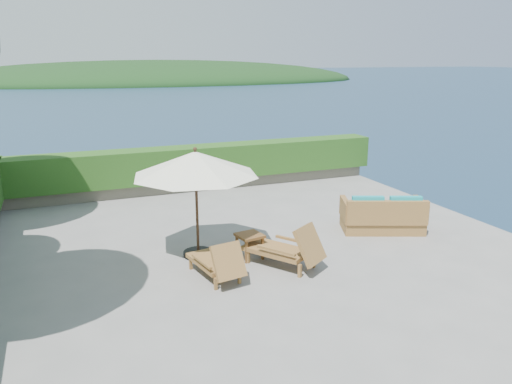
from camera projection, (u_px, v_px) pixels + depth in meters
name	position (u px, v px, depth m)	size (l,w,h in m)	color
ground	(257.00, 253.00, 10.51)	(12.00, 12.00, 0.00)	gray
foundation	(257.00, 319.00, 10.92)	(12.00, 12.00, 3.00)	#564D44
ocean	(257.00, 376.00, 11.30)	(600.00, 600.00, 0.00)	#162445
offshore_island	(157.00, 82.00, 145.71)	(126.00, 57.60, 12.60)	black
planter_wall_far	(190.00, 184.00, 15.49)	(12.00, 0.60, 0.36)	slate
hedge_far	(189.00, 163.00, 15.31)	(12.40, 0.90, 1.00)	#1E4714
patio_umbrella	(195.00, 165.00, 9.86)	(3.01, 3.01, 2.29)	black
lounge_left	(217.00, 262.00, 9.20)	(0.81, 1.48, 0.81)	olive
lounge_right	(287.00, 249.00, 9.71)	(1.43, 1.69, 0.92)	olive
side_table	(250.00, 238.00, 10.13)	(0.56, 0.56, 0.52)	brown
wicker_loveseat	(383.00, 217.00, 11.75)	(2.11, 1.60, 0.93)	olive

